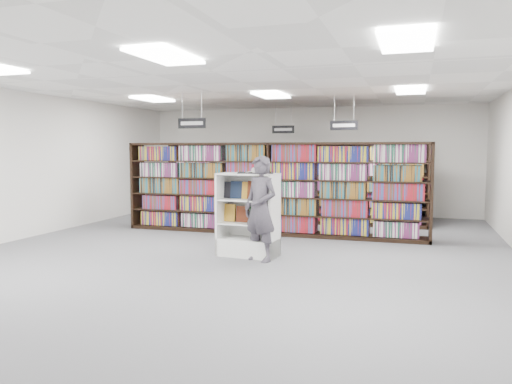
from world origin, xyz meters
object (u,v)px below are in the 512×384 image
(bookshelf_row_near, at_px, (271,189))
(open_book, at_px, (255,172))
(shopper, at_px, (260,209))
(endcap_display, at_px, (249,228))

(bookshelf_row_near, relative_size, open_book, 9.85)
(bookshelf_row_near, distance_m, shopper, 2.76)
(endcap_display, distance_m, open_book, 1.05)
(endcap_display, xyz_separation_m, open_book, (0.12, 0.01, 1.04))
(endcap_display, relative_size, open_book, 2.14)
(open_book, height_order, shopper, shopper)
(bookshelf_row_near, bearing_deg, open_book, -81.00)
(open_book, bearing_deg, endcap_display, 172.20)
(bookshelf_row_near, distance_m, open_book, 2.42)
(endcap_display, bearing_deg, shopper, -41.49)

